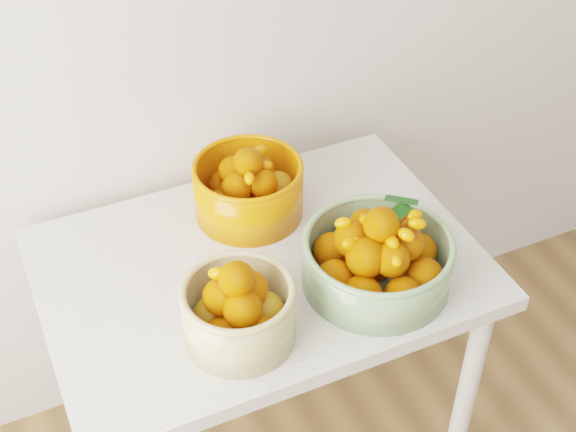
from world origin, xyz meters
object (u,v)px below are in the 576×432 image
object	(u,v)px
table	(261,291)
bowl_green	(377,258)
bowl_orange	(249,188)
bowl_cream	(239,311)

from	to	relation	value
table	bowl_green	bearing A→B (deg)	-38.06
bowl_green	table	bearing A→B (deg)	141.94
table	bowl_green	xyz separation A→B (m)	(0.21, -0.17, 0.17)
bowl_green	bowl_orange	size ratio (longest dim) A/B	1.03
bowl_green	bowl_orange	bearing A→B (deg)	115.44
table	bowl_green	world-z (taller)	bowl_green
bowl_orange	bowl_cream	bearing A→B (deg)	-115.21
table	bowl_cream	size ratio (longest dim) A/B	3.38
bowl_green	bowl_cream	bearing A→B (deg)	-175.97
bowl_cream	table	bearing A→B (deg)	56.65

